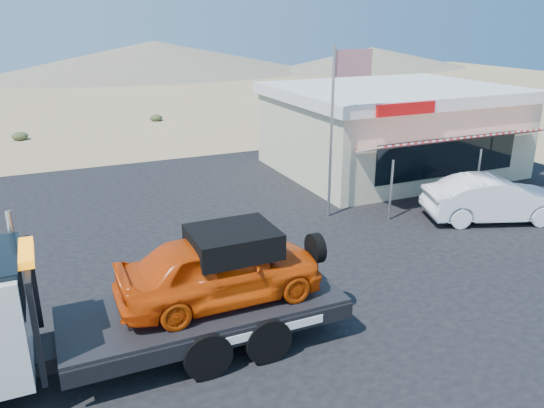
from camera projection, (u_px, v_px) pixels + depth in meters
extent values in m
plane|color=#937754|center=(256.00, 299.00, 13.68)|extent=(120.00, 120.00, 0.00)
cube|color=black|center=(278.00, 243.00, 17.03)|extent=(32.00, 24.00, 0.02)
cylinder|color=black|center=(205.00, 351.00, 10.64)|extent=(1.00, 0.55, 1.00)
cylinder|color=black|center=(180.00, 305.00, 12.37)|extent=(1.00, 0.55, 1.00)
cylinder|color=black|center=(265.00, 336.00, 11.14)|extent=(1.00, 0.55, 1.00)
cylinder|color=black|center=(232.00, 294.00, 12.87)|extent=(1.00, 0.55, 1.00)
cube|color=black|center=(154.00, 329.00, 11.14)|extent=(8.24, 1.00, 0.30)
cube|color=black|center=(12.00, 276.00, 9.61)|extent=(0.35, 2.01, 0.90)
cube|color=black|center=(36.00, 308.00, 9.98)|extent=(0.10, 2.21, 2.01)
cube|color=orange|center=(26.00, 253.00, 9.60)|extent=(0.25, 1.21, 0.15)
cube|color=black|center=(204.00, 306.00, 11.48)|extent=(6.03, 2.31, 0.15)
imported|color=#DF4408|center=(220.00, 268.00, 11.36)|extent=(4.42, 1.78, 1.51)
cube|color=black|center=(233.00, 242.00, 11.28)|extent=(1.81, 1.51, 0.55)
imported|color=silver|center=(494.00, 199.00, 18.69)|extent=(5.10, 3.24, 1.59)
cube|color=#BDB28F|center=(389.00, 134.00, 24.90)|extent=(10.00, 8.00, 3.40)
cube|color=white|center=(393.00, 92.00, 24.25)|extent=(10.40, 8.40, 0.50)
cube|color=red|center=(406.00, 109.00, 19.62)|extent=(2.60, 0.12, 0.45)
cube|color=black|center=(448.00, 157.00, 21.50)|extent=(7.00, 0.06, 1.60)
cube|color=red|center=(467.00, 138.00, 20.42)|extent=(9.00, 1.73, 0.61)
cylinder|color=#99999E|center=(391.00, 190.00, 18.65)|extent=(0.08, 0.08, 2.20)
cylinder|color=#99999E|center=(478.00, 177.00, 20.18)|extent=(0.08, 0.08, 2.20)
cylinder|color=#99999E|center=(331.00, 135.00, 18.36)|extent=(0.10, 0.10, 6.00)
cube|color=#B20C14|center=(353.00, 63.00, 17.85)|extent=(1.50, 0.02, 0.90)
ellipsoid|color=#323F22|center=(20.00, 136.00, 31.50)|extent=(0.93, 0.93, 0.50)
ellipsoid|color=#323F22|center=(156.00, 117.00, 37.36)|extent=(0.87, 0.87, 0.47)
cone|color=#726B59|center=(154.00, 58.00, 66.81)|extent=(44.00, 44.00, 4.20)
cone|color=#726B59|center=(372.00, 58.00, 75.08)|extent=(32.00, 32.00, 3.00)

